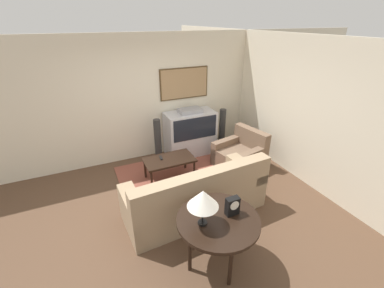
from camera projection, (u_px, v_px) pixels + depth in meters
The scene contains 14 objects.
ground_plane at pixel (177, 209), 4.38m from camera, with size 12.00×12.00×0.00m, color brown.
wall_back at pixel (140, 100), 5.53m from camera, with size 12.00×0.10×2.70m.
wall_right at pixel (307, 113), 4.76m from camera, with size 0.06×12.00×2.70m.
area_rug at pixel (176, 176), 5.28m from camera, with size 2.20×1.75×0.01m.
tv at pixel (190, 133), 5.98m from camera, with size 1.14×0.58×1.12m.
couch at pixel (196, 197), 4.16m from camera, with size 2.32×1.00×0.95m.
armchair at pixel (240, 155), 5.56m from camera, with size 1.03×1.03×0.80m.
coffee_table at pixel (169, 161), 5.04m from camera, with size 0.97×0.56×0.46m.
console_table at pixel (218, 223), 3.11m from camera, with size 1.02×1.02×0.77m.
table_lamp at pixel (203, 199), 2.85m from camera, with size 0.36×0.36×0.47m.
mantel_clock at pixel (232, 206), 3.11m from camera, with size 0.17×0.10×0.24m.
remote at pixel (161, 158), 5.04m from camera, with size 0.07×0.16×0.02m.
speaker_tower_left at pixel (158, 142), 5.63m from camera, with size 0.26×0.26×1.02m.
speaker_tower_right at pixel (222, 130), 6.23m from camera, with size 0.26×0.26×1.02m.
Camera 1 is at (-1.20, -3.23, 2.94)m, focal length 24.00 mm.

